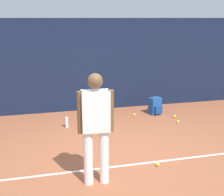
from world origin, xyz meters
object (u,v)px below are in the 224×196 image
at_px(tennis_player, 96,123).
at_px(tennis_ball_near_player, 134,115).
at_px(tennis_ball_by_fence, 175,116).
at_px(tennis_ball_far_left, 178,122).
at_px(backpack, 155,106).
at_px(water_bottle, 67,122).
at_px(tennis_ball_mid_court, 158,164).

relative_size(tennis_player, tennis_ball_near_player, 25.76).
height_order(tennis_ball_by_fence, tennis_ball_far_left, same).
xyz_separation_m(backpack, tennis_ball_far_left, (0.27, -0.79, -0.18)).
distance_m(backpack, water_bottle, 2.39).
xyz_separation_m(backpack, water_bottle, (-2.35, -0.45, -0.09)).
xyz_separation_m(tennis_ball_far_left, water_bottle, (-2.62, 0.33, 0.09)).
xyz_separation_m(tennis_ball_mid_court, water_bottle, (-1.32, 2.23, 0.09)).
bearing_deg(tennis_ball_mid_court, tennis_player, -166.71).
height_order(tennis_ball_near_player, tennis_ball_far_left, same).
xyz_separation_m(tennis_ball_by_fence, tennis_ball_mid_court, (-1.40, -2.30, 0.00)).
bearing_deg(tennis_ball_by_fence, backpack, 133.72).
height_order(backpack, tennis_ball_by_fence, backpack).
bearing_deg(tennis_ball_by_fence, tennis_ball_far_left, -104.60).
xyz_separation_m(tennis_ball_by_fence, water_bottle, (-2.72, -0.06, 0.09)).
xyz_separation_m(backpack, tennis_ball_near_player, (-0.58, -0.02, -0.18)).
bearing_deg(tennis_ball_near_player, tennis_player, -118.07).
bearing_deg(tennis_player, tennis_ball_far_left, 45.64).
distance_m(tennis_player, tennis_ball_far_left, 3.37).
xyz_separation_m(tennis_ball_by_fence, tennis_ball_far_left, (-0.10, -0.40, 0.00)).
relative_size(backpack, tennis_ball_far_left, 6.67).
bearing_deg(backpack, tennis_ball_by_fence, -65.17).
bearing_deg(tennis_player, tennis_ball_by_fence, 49.25).
distance_m(tennis_ball_by_fence, tennis_ball_mid_court, 2.69).
distance_m(tennis_player, water_bottle, 2.64).
xyz_separation_m(tennis_player, water_bottle, (-0.21, 2.50, -0.84)).
distance_m(tennis_player, tennis_ball_near_player, 3.44).
bearing_deg(water_bottle, tennis_player, -85.25).
bearing_deg(tennis_ball_near_player, tennis_ball_by_fence, -21.09).
relative_size(tennis_ball_far_left, water_bottle, 0.26).
distance_m(backpack, tennis_ball_near_player, 0.61).
bearing_deg(tennis_ball_mid_court, water_bottle, 120.53).
distance_m(tennis_ball_near_player, water_bottle, 1.82).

